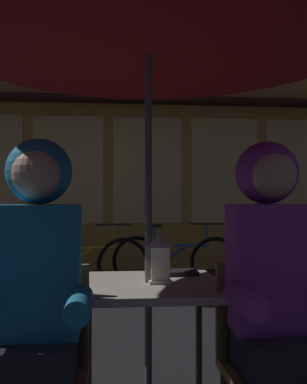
# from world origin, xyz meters

# --- Properties ---
(cafe_table) EXTENTS (0.72, 0.72, 0.74)m
(cafe_table) POSITION_xyz_m (0.00, 0.00, 0.64)
(cafe_table) COLOR #B2AD9E
(cafe_table) RESTS_ON ground_plane
(patio_umbrella) EXTENTS (2.10, 2.10, 2.31)m
(patio_umbrella) POSITION_xyz_m (0.00, 0.00, 2.06)
(patio_umbrella) COLOR #4C4C51
(patio_umbrella) RESTS_ON ground_plane
(lantern) EXTENTS (0.11, 0.11, 0.23)m
(lantern) POSITION_xyz_m (0.05, -0.01, 0.86)
(lantern) COLOR white
(lantern) RESTS_ON cafe_table
(chair_left) EXTENTS (0.40, 0.40, 0.87)m
(chair_left) POSITION_xyz_m (-0.48, -0.37, 0.49)
(chair_left) COLOR olive
(chair_left) RESTS_ON ground_plane
(chair_right) EXTENTS (0.40, 0.40, 0.87)m
(chair_right) POSITION_xyz_m (0.48, -0.37, 0.49)
(chair_right) COLOR olive
(chair_right) RESTS_ON ground_plane
(person_left_hooded) EXTENTS (0.45, 0.56, 1.40)m
(person_left_hooded) POSITION_xyz_m (-0.48, -0.43, 0.85)
(person_left_hooded) COLOR black
(person_left_hooded) RESTS_ON ground_plane
(person_right_hooded) EXTENTS (0.45, 0.56, 1.40)m
(person_right_hooded) POSITION_xyz_m (0.48, -0.43, 0.85)
(person_right_hooded) COLOR black
(person_right_hooded) RESTS_ON ground_plane
(shopfront_building) EXTENTS (10.00, 0.93, 6.20)m
(shopfront_building) POSITION_xyz_m (0.43, 5.39, 3.09)
(shopfront_building) COLOR gold
(shopfront_building) RESTS_ON ground_plane
(bicycle_third) EXTENTS (1.66, 0.33, 0.84)m
(bicycle_third) POSITION_xyz_m (-0.52, 3.41, 0.35)
(bicycle_third) COLOR black
(bicycle_third) RESTS_ON ground_plane
(bicycle_fourth) EXTENTS (1.65, 0.41, 0.84)m
(bicycle_fourth) POSITION_xyz_m (0.67, 3.63, 0.35)
(bicycle_fourth) COLOR black
(bicycle_fourth) RESTS_ON ground_plane
(book) EXTENTS (0.20, 0.14, 0.02)m
(book) POSITION_xyz_m (0.18, 0.21, 0.75)
(book) COLOR black
(book) RESTS_ON cafe_table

